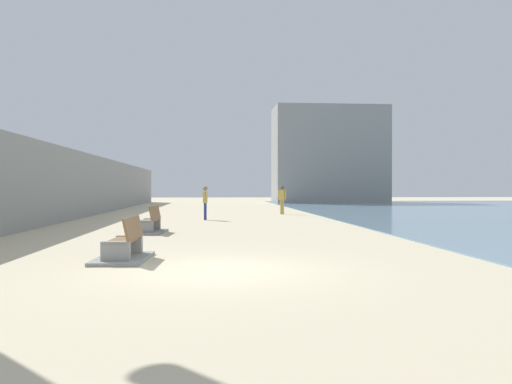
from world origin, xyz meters
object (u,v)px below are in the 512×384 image
bench_near (124,250)px  person_standing (282,197)px  person_walking (205,200)px  bench_far (149,227)px

bench_near → person_standing: bearing=72.7°
person_walking → bench_near: bearing=-96.2°
bench_far → person_walking: bearing=75.8°
bench_near → bench_far: size_ratio=0.99×
bench_far → person_standing: person_standing is taller
bench_near → person_walking: 14.76m
bench_near → person_walking: (1.60, 14.66, 0.77)m
person_walking → person_standing: (4.64, 5.37, 0.03)m
bench_near → person_walking: bearing=83.8°
bench_far → bench_near: bearing=-87.6°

